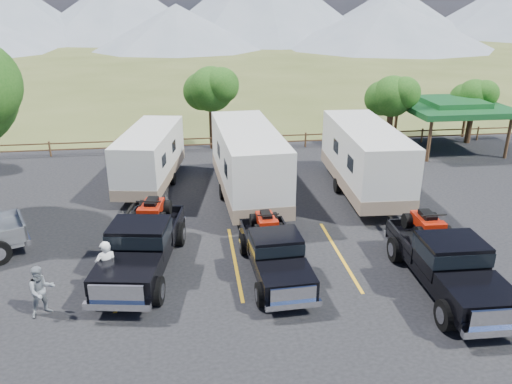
{
  "coord_description": "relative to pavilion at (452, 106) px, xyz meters",
  "views": [
    {
      "loc": [
        -3.39,
        -12.27,
        9.21
      ],
      "look_at": [
        -0.81,
        6.94,
        1.6
      ],
      "focal_mm": 35.0,
      "sensor_mm": 36.0,
      "label": 1
    }
  ],
  "objects": [
    {
      "name": "ground",
      "position": [
        -13.0,
        -17.0,
        -2.79
      ],
      "size": [
        320.0,
        320.0,
        0.0
      ],
      "primitive_type": "plane",
      "color": "#444E21",
      "rests_on": "ground"
    },
    {
      "name": "asphalt_lot",
      "position": [
        -13.0,
        -14.0,
        -2.77
      ],
      "size": [
        44.0,
        34.0,
        0.04
      ],
      "primitive_type": "cube",
      "color": "black",
      "rests_on": "ground"
    },
    {
      "name": "stall_lines",
      "position": [
        -13.0,
        -13.0,
        -2.74
      ],
      "size": [
        12.12,
        5.5,
        0.01
      ],
      "color": "gold",
      "rests_on": "asphalt_lot"
    },
    {
      "name": "tree_ne_a",
      "position": [
        -4.03,
        0.01,
        0.69
      ],
      "size": [
        3.11,
        2.92,
        4.76
      ],
      "color": "black",
      "rests_on": "ground"
    },
    {
      "name": "tree_ne_b",
      "position": [
        1.98,
        1.01,
        0.34
      ],
      "size": [
        2.77,
        2.59,
        4.27
      ],
      "color": "black",
      "rests_on": "ground"
    },
    {
      "name": "tree_north",
      "position": [
        -15.03,
        2.02,
        1.05
      ],
      "size": [
        3.46,
        3.24,
        5.25
      ],
      "color": "black",
      "rests_on": "ground"
    },
    {
      "name": "rail_fence",
      "position": [
        -11.0,
        1.5,
        -2.18
      ],
      "size": [
        36.12,
        0.12,
        1.0
      ],
      "color": "brown",
      "rests_on": "ground"
    },
    {
      "name": "pavilion",
      "position": [
        0.0,
        0.0,
        0.0
      ],
      "size": [
        6.2,
        6.2,
        3.22
      ],
      "color": "brown",
      "rests_on": "ground"
    },
    {
      "name": "mountain_range",
      "position": [
        -20.63,
        88.98,
        5.08
      ],
      "size": [
        209.0,
        71.0,
        20.0
      ],
      "color": "slate",
      "rests_on": "ground"
    },
    {
      "name": "rig_left",
      "position": [
        -18.29,
        -13.09,
        -1.72
      ],
      "size": [
        3.05,
        6.62,
        2.13
      ],
      "rotation": [
        0.0,
        0.0,
        -0.17
      ],
      "color": "black",
      "rests_on": "asphalt_lot"
    },
    {
      "name": "rig_center",
      "position": [
        -13.7,
        -14.04,
        -1.87
      ],
      "size": [
        2.12,
        5.54,
        1.82
      ],
      "rotation": [
        0.0,
        0.0,
        0.04
      ],
      "color": "black",
      "rests_on": "asphalt_lot"
    },
    {
      "name": "rig_right",
      "position": [
        -8.2,
        -15.69,
        -1.72
      ],
      "size": [
        2.41,
        6.44,
        2.13
      ],
      "rotation": [
        0.0,
        0.0,
        -0.03
      ],
      "color": "black",
      "rests_on": "asphalt_lot"
    },
    {
      "name": "trailer_left",
      "position": [
        -18.5,
        -4.55,
        -1.21
      ],
      "size": [
        3.36,
        8.52,
        2.95
      ],
      "rotation": [
        0.0,
        0.0,
        -0.18
      ],
      "color": "silver",
      "rests_on": "asphalt_lot"
    },
    {
      "name": "trailer_center",
      "position": [
        -13.79,
        -7.06,
        -0.92
      ],
      "size": [
        2.97,
        10.05,
        3.49
      ],
      "rotation": [
        0.0,
        0.0,
        0.05
      ],
      "color": "silver",
      "rests_on": "asphalt_lot"
    },
    {
      "name": "trailer_right",
      "position": [
        -8.08,
        -7.06,
        -0.97
      ],
      "size": [
        2.91,
        9.79,
        3.4
      ],
      "rotation": [
        0.0,
        0.0,
        -0.05
      ],
      "color": "silver",
      "rests_on": "asphalt_lot"
    },
    {
      "name": "person_a",
      "position": [
        -19.31,
        -14.57,
        -1.79
      ],
      "size": [
        0.81,
        0.67,
        1.91
      ],
      "primitive_type": "imported",
      "rotation": [
        0.0,
        0.0,
        3.5
      ],
      "color": "white",
      "rests_on": "asphalt_lot"
    },
    {
      "name": "person_b",
      "position": [
        -21.14,
        -15.5,
        -1.92
      ],
      "size": [
        1.01,
        0.95,
        1.66
      ],
      "primitive_type": "imported",
      "rotation": [
        0.0,
        0.0,
        0.53
      ],
      "color": "gray",
      "rests_on": "asphalt_lot"
    }
  ]
}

